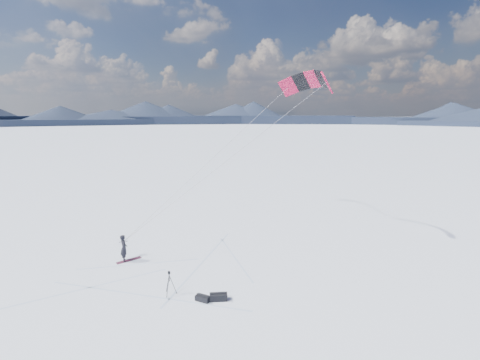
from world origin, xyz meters
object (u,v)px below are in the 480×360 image
object	(u,v)px
gear_bag_a	(218,297)
gear_bag_b	(203,298)
tripod	(169,280)
snowboard	(129,260)
snowkiter	(125,261)

from	to	relation	value
gear_bag_a	gear_bag_b	xyz separation A→B (m)	(-0.80, 0.12, -0.03)
tripod	gear_bag_a	xyz separation A→B (m)	(2.42, -1.23, -0.67)
gear_bag_a	gear_bag_b	world-z (taller)	gear_bag_a
gear_bag_b	gear_bag_a	bearing A→B (deg)	31.60
snowboard	tripod	size ratio (longest dim) A/B	1.23
gear_bag_b	snowkiter	bearing A→B (deg)	164.78
snowboard	tripod	xyz separation A→B (m)	(2.37, -5.14, 0.83)
tripod	gear_bag_a	distance (m)	2.80
tripod	gear_bag_a	bearing A→B (deg)	-25.57
snowboard	gear_bag_a	distance (m)	7.97
tripod	gear_bag_a	size ratio (longest dim) A/B	1.35
tripod	snowkiter	bearing A→B (deg)	118.69
tripod	snowboard	bearing A→B (deg)	116.13
snowkiter	snowboard	xyz separation A→B (m)	(0.26, 0.04, 0.02)
tripod	gear_bag_b	distance (m)	2.08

